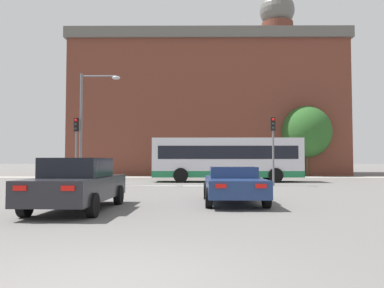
{
  "coord_description": "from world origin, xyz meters",
  "views": [
    {
      "loc": [
        1.07,
        -4.42,
        1.46
      ],
      "look_at": [
        0.92,
        22.37,
        2.69
      ],
      "focal_mm": 35.0,
      "sensor_mm": 36.0,
      "label": 1
    }
  ],
  "objects_px": {
    "traffic_light_near_left": "(76,140)",
    "street_lamp_junction": "(88,116)",
    "bus_crossing_lead": "(226,159)",
    "pedestrian_waiting": "(211,166)",
    "car_roadster_right": "(233,184)",
    "traffic_light_near_right": "(273,139)",
    "pedestrian_walking_east": "(210,165)",
    "car_saloon_left": "(78,184)"
  },
  "relations": [
    {
      "from": "car_roadster_right",
      "to": "bus_crossing_lead",
      "type": "distance_m",
      "value": 13.52
    },
    {
      "from": "traffic_light_near_left",
      "to": "pedestrian_waiting",
      "type": "height_order",
      "value": "traffic_light_near_left"
    },
    {
      "from": "bus_crossing_lead",
      "to": "pedestrian_walking_east",
      "type": "relative_size",
      "value": 5.7
    },
    {
      "from": "pedestrian_walking_east",
      "to": "traffic_light_near_left",
      "type": "bearing_deg",
      "value": -164.15
    },
    {
      "from": "traffic_light_near_left",
      "to": "traffic_light_near_right",
      "type": "relative_size",
      "value": 0.99
    },
    {
      "from": "traffic_light_near_left",
      "to": "street_lamp_junction",
      "type": "xyz_separation_m",
      "value": [
        0.62,
        0.35,
        1.49
      ]
    },
    {
      "from": "car_saloon_left",
      "to": "street_lamp_junction",
      "type": "relative_size",
      "value": 0.71
    },
    {
      "from": "bus_crossing_lead",
      "to": "car_roadster_right",
      "type": "bearing_deg",
      "value": -3.95
    },
    {
      "from": "car_roadster_right",
      "to": "pedestrian_waiting",
      "type": "xyz_separation_m",
      "value": [
        0.15,
        20.91,
        0.39
      ]
    },
    {
      "from": "traffic_light_near_left",
      "to": "street_lamp_junction",
      "type": "bearing_deg",
      "value": 29.57
    },
    {
      "from": "car_roadster_right",
      "to": "pedestrian_walking_east",
      "type": "relative_size",
      "value": 2.47
    },
    {
      "from": "traffic_light_near_right",
      "to": "pedestrian_walking_east",
      "type": "relative_size",
      "value": 2.25
    },
    {
      "from": "traffic_light_near_left",
      "to": "pedestrian_walking_east",
      "type": "distance_m",
      "value": 15.0
    },
    {
      "from": "car_saloon_left",
      "to": "pedestrian_walking_east",
      "type": "relative_size",
      "value": 2.65
    },
    {
      "from": "street_lamp_junction",
      "to": "pedestrian_walking_east",
      "type": "height_order",
      "value": "street_lamp_junction"
    },
    {
      "from": "car_roadster_right",
      "to": "bus_crossing_lead",
      "type": "xyz_separation_m",
      "value": [
        0.93,
        13.45,
        0.99
      ]
    },
    {
      "from": "car_saloon_left",
      "to": "traffic_light_near_left",
      "type": "distance_m",
      "value": 11.77
    },
    {
      "from": "traffic_light_near_left",
      "to": "street_lamp_junction",
      "type": "relative_size",
      "value": 0.59
    },
    {
      "from": "car_saloon_left",
      "to": "car_roadster_right",
      "type": "height_order",
      "value": "car_saloon_left"
    },
    {
      "from": "car_roadster_right",
      "to": "bus_crossing_lead",
      "type": "relative_size",
      "value": 0.43
    },
    {
      "from": "car_roadster_right",
      "to": "street_lamp_junction",
      "type": "distance_m",
      "value": 12.81
    },
    {
      "from": "bus_crossing_lead",
      "to": "street_lamp_junction",
      "type": "distance_m",
      "value": 9.91
    },
    {
      "from": "pedestrian_walking_east",
      "to": "bus_crossing_lead",
      "type": "bearing_deg",
      "value": -123.4
    },
    {
      "from": "car_saloon_left",
      "to": "street_lamp_junction",
      "type": "distance_m",
      "value": 12.27
    },
    {
      "from": "bus_crossing_lead",
      "to": "pedestrian_waiting",
      "type": "xyz_separation_m",
      "value": [
        -0.78,
        7.46,
        -0.6
      ]
    },
    {
      "from": "car_roadster_right",
      "to": "traffic_light_near_left",
      "type": "distance_m",
      "value": 12.61
    },
    {
      "from": "car_saloon_left",
      "to": "bus_crossing_lead",
      "type": "xyz_separation_m",
      "value": [
        5.77,
        15.33,
        0.85
      ]
    },
    {
      "from": "car_roadster_right",
      "to": "pedestrian_waiting",
      "type": "relative_size",
      "value": 2.56
    },
    {
      "from": "bus_crossing_lead",
      "to": "pedestrian_walking_east",
      "type": "height_order",
      "value": "bus_crossing_lead"
    },
    {
      "from": "bus_crossing_lead",
      "to": "pedestrian_waiting",
      "type": "relative_size",
      "value": 5.9
    },
    {
      "from": "car_roadster_right",
      "to": "traffic_light_near_left",
      "type": "relative_size",
      "value": 1.11
    },
    {
      "from": "traffic_light_near_right",
      "to": "pedestrian_waiting",
      "type": "relative_size",
      "value": 2.33
    },
    {
      "from": "car_roadster_right",
      "to": "street_lamp_junction",
      "type": "xyz_separation_m",
      "value": [
        -7.79,
        9.52,
        3.57
      ]
    },
    {
      "from": "traffic_light_near_right",
      "to": "pedestrian_waiting",
      "type": "distance_m",
      "value": 12.23
    },
    {
      "from": "street_lamp_junction",
      "to": "traffic_light_near_left",
      "type": "bearing_deg",
      "value": -150.43
    },
    {
      "from": "bus_crossing_lead",
      "to": "traffic_light_near_left",
      "type": "relative_size",
      "value": 2.56
    },
    {
      "from": "pedestrian_waiting",
      "to": "pedestrian_walking_east",
      "type": "distance_m",
      "value": 0.51
    },
    {
      "from": "street_lamp_junction",
      "to": "pedestrian_walking_east",
      "type": "relative_size",
      "value": 3.75
    },
    {
      "from": "pedestrian_waiting",
      "to": "car_roadster_right",
      "type": "bearing_deg",
      "value": -6.94
    },
    {
      "from": "bus_crossing_lead",
      "to": "pedestrian_waiting",
      "type": "height_order",
      "value": "bus_crossing_lead"
    },
    {
      "from": "car_roadster_right",
      "to": "traffic_light_near_left",
      "type": "height_order",
      "value": "traffic_light_near_left"
    },
    {
      "from": "bus_crossing_lead",
      "to": "traffic_light_near_right",
      "type": "xyz_separation_m",
      "value": [
        2.43,
        -4.21,
        1.11
      ]
    }
  ]
}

